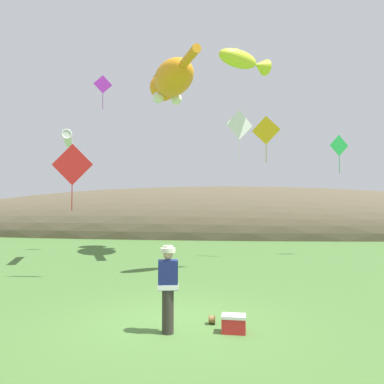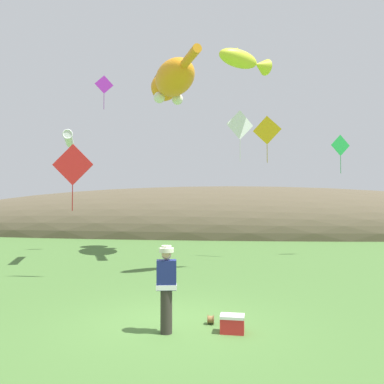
{
  "view_description": "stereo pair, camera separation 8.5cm",
  "coord_description": "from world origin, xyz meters",
  "px_view_note": "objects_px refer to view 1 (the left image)",
  "views": [
    {
      "loc": [
        1.24,
        -8.19,
        2.6
      ],
      "look_at": [
        0.0,
        4.0,
        3.03
      ],
      "focal_mm": 35.0,
      "sensor_mm": 36.0,
      "label": 1
    },
    {
      "loc": [
        1.33,
        -8.18,
        2.6
      ],
      "look_at": [
        0.0,
        4.0,
        3.03
      ],
      "focal_mm": 35.0,
      "sensor_mm": 36.0,
      "label": 2
    }
  ],
  "objects_px": {
    "picnic_cooler": "(234,324)",
    "kite_diamond_gold": "(266,131)",
    "kite_diamond_violet": "(103,85)",
    "kite_diamond_red": "(72,165)",
    "kite_diamond_white": "(239,125)",
    "kite_spool": "(212,319)",
    "kite_fish_windsock": "(243,60)",
    "festival_attendant": "(168,286)",
    "kite_tube_streamer": "(68,139)",
    "kite_giant_cat": "(171,81)",
    "kite_diamond_green": "(339,146)"
  },
  "relations": [
    {
      "from": "picnic_cooler",
      "to": "kite_diamond_gold",
      "type": "xyz_separation_m",
      "value": [
        1.72,
        10.95,
        6.13
      ]
    },
    {
      "from": "picnic_cooler",
      "to": "kite_diamond_violet",
      "type": "height_order",
      "value": "kite_diamond_violet"
    },
    {
      "from": "kite_diamond_red",
      "to": "kite_diamond_white",
      "type": "bearing_deg",
      "value": 22.57
    },
    {
      "from": "picnic_cooler",
      "to": "kite_diamond_gold",
      "type": "height_order",
      "value": "kite_diamond_gold"
    },
    {
      "from": "kite_spool",
      "to": "kite_fish_windsock",
      "type": "distance_m",
      "value": 10.15
    },
    {
      "from": "kite_diamond_gold",
      "to": "kite_diamond_red",
      "type": "bearing_deg",
      "value": -140.93
    },
    {
      "from": "kite_fish_windsock",
      "to": "kite_diamond_gold",
      "type": "height_order",
      "value": "kite_fish_windsock"
    },
    {
      "from": "festival_attendant",
      "to": "kite_diamond_red",
      "type": "xyz_separation_m",
      "value": [
        -4.31,
        5.15,
        3.08
      ]
    },
    {
      "from": "kite_tube_streamer",
      "to": "kite_fish_windsock",
      "type": "bearing_deg",
      "value": -13.52
    },
    {
      "from": "festival_attendant",
      "to": "kite_spool",
      "type": "bearing_deg",
      "value": 38.3
    },
    {
      "from": "festival_attendant",
      "to": "kite_fish_windsock",
      "type": "xyz_separation_m",
      "value": [
        1.79,
        6.75,
        7.23
      ]
    },
    {
      "from": "festival_attendant",
      "to": "kite_diamond_violet",
      "type": "distance_m",
      "value": 16.37
    },
    {
      "from": "festival_attendant",
      "to": "kite_giant_cat",
      "type": "xyz_separation_m",
      "value": [
        -1.98,
        12.73,
        8.56
      ]
    },
    {
      "from": "kite_diamond_violet",
      "to": "kite_tube_streamer",
      "type": "bearing_deg",
      "value": -92.63
    },
    {
      "from": "kite_diamond_gold",
      "to": "kite_giant_cat",
      "type": "bearing_deg",
      "value": 162.4
    },
    {
      "from": "kite_spool",
      "to": "kite_diamond_green",
      "type": "height_order",
      "value": "kite_diamond_green"
    },
    {
      "from": "kite_spool",
      "to": "kite_tube_streamer",
      "type": "bearing_deg",
      "value": 131.05
    },
    {
      "from": "kite_diamond_violet",
      "to": "kite_spool",
      "type": "bearing_deg",
      "value": -60.73
    },
    {
      "from": "kite_giant_cat",
      "to": "kite_diamond_green",
      "type": "height_order",
      "value": "kite_giant_cat"
    },
    {
      "from": "festival_attendant",
      "to": "kite_tube_streamer",
      "type": "bearing_deg",
      "value": 125.07
    },
    {
      "from": "picnic_cooler",
      "to": "kite_diamond_white",
      "type": "xyz_separation_m",
      "value": [
        0.32,
        7.45,
        5.67
      ]
    },
    {
      "from": "festival_attendant",
      "to": "kite_diamond_white",
      "type": "bearing_deg",
      "value": 77.75
    },
    {
      "from": "kite_fish_windsock",
      "to": "kite_diamond_gold",
      "type": "distance_m",
      "value": 4.93
    },
    {
      "from": "kite_diamond_white",
      "to": "kite_diamond_green",
      "type": "distance_m",
      "value": 7.1
    },
    {
      "from": "kite_diamond_violet",
      "to": "kite_diamond_green",
      "type": "relative_size",
      "value": 0.97
    },
    {
      "from": "kite_diamond_green",
      "to": "kite_tube_streamer",
      "type": "bearing_deg",
      "value": -163.86
    },
    {
      "from": "kite_spool",
      "to": "kite_fish_windsock",
      "type": "height_order",
      "value": "kite_fish_windsock"
    },
    {
      "from": "festival_attendant",
      "to": "picnic_cooler",
      "type": "height_order",
      "value": "festival_attendant"
    },
    {
      "from": "kite_giant_cat",
      "to": "kite_tube_streamer",
      "type": "xyz_separation_m",
      "value": [
        -4.09,
        -4.08,
        -3.9
      ]
    },
    {
      "from": "kite_diamond_white",
      "to": "kite_diamond_violet",
      "type": "height_order",
      "value": "kite_diamond_violet"
    },
    {
      "from": "kite_tube_streamer",
      "to": "kite_diamond_green",
      "type": "bearing_deg",
      "value": 16.14
    },
    {
      "from": "kite_fish_windsock",
      "to": "kite_diamond_green",
      "type": "height_order",
      "value": "kite_fish_windsock"
    },
    {
      "from": "festival_attendant",
      "to": "kite_fish_windsock",
      "type": "relative_size",
      "value": 0.78
    },
    {
      "from": "kite_diamond_gold",
      "to": "kite_diamond_violet",
      "type": "distance_m",
      "value": 9.59
    },
    {
      "from": "kite_spool",
      "to": "picnic_cooler",
      "type": "relative_size",
      "value": 0.4
    },
    {
      "from": "kite_diamond_red",
      "to": "kite_diamond_violet",
      "type": "height_order",
      "value": "kite_diamond_violet"
    },
    {
      "from": "kite_spool",
      "to": "kite_giant_cat",
      "type": "bearing_deg",
      "value": 103.26
    },
    {
      "from": "kite_diamond_red",
      "to": "kite_fish_windsock",
      "type": "bearing_deg",
      "value": 14.74
    },
    {
      "from": "kite_spool",
      "to": "kite_diamond_white",
      "type": "bearing_deg",
      "value": 83.48
    },
    {
      "from": "picnic_cooler",
      "to": "kite_spool",
      "type": "bearing_deg",
      "value": 132.94
    },
    {
      "from": "kite_spool",
      "to": "picnic_cooler",
      "type": "height_order",
      "value": "picnic_cooler"
    },
    {
      "from": "kite_giant_cat",
      "to": "kite_diamond_violet",
      "type": "distance_m",
      "value": 3.91
    },
    {
      "from": "kite_giant_cat",
      "to": "kite_diamond_gold",
      "type": "xyz_separation_m",
      "value": [
        5.03,
        -1.6,
        -3.2
      ]
    },
    {
      "from": "kite_spool",
      "to": "kite_diamond_gold",
      "type": "height_order",
      "value": "kite_diamond_gold"
    },
    {
      "from": "kite_tube_streamer",
      "to": "kite_diamond_violet",
      "type": "height_order",
      "value": "kite_diamond_violet"
    },
    {
      "from": "kite_spool",
      "to": "kite_diamond_white",
      "type": "height_order",
      "value": "kite_diamond_white"
    },
    {
      "from": "kite_diamond_gold",
      "to": "kite_diamond_violet",
      "type": "xyz_separation_m",
      "value": [
        -8.94,
        1.58,
        3.11
      ]
    },
    {
      "from": "kite_spool",
      "to": "kite_fish_windsock",
      "type": "relative_size",
      "value": 0.09
    },
    {
      "from": "kite_giant_cat",
      "to": "kite_diamond_green",
      "type": "xyz_separation_m",
      "value": [
        8.89,
        -0.33,
        -3.83
      ]
    },
    {
      "from": "festival_attendant",
      "to": "kite_diamond_green",
      "type": "height_order",
      "value": "kite_diamond_green"
    }
  ]
}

